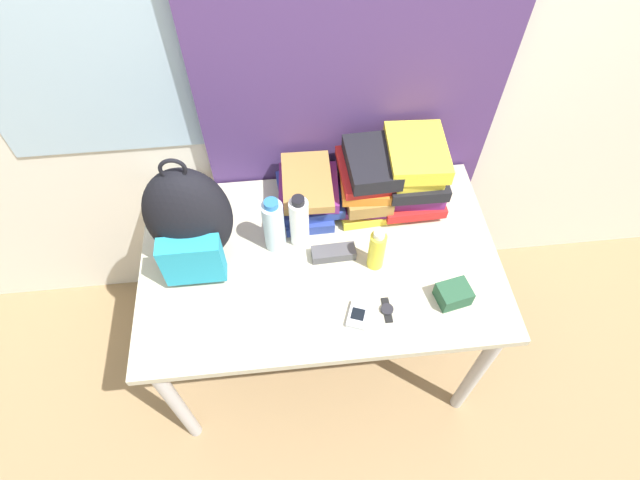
{
  "coord_description": "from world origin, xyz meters",
  "views": [
    {
      "loc": [
        -0.1,
        -0.57,
        2.17
      ],
      "look_at": [
        0.0,
        0.38,
        0.84
      ],
      "focal_mm": 28.0,
      "sensor_mm": 36.0,
      "label": 1
    }
  ],
  "objects_px": {
    "water_bottle": "(274,226)",
    "camera_pouch": "(453,294)",
    "book_stack_center": "(367,180)",
    "wristwatch": "(387,310)",
    "sports_bottle": "(299,222)",
    "sunscreen_bottle": "(377,250)",
    "backpack": "(189,221)",
    "book_stack_left": "(308,193)",
    "sunglasses_case": "(334,253)",
    "book_stack_right": "(413,173)",
    "cell_phone": "(358,315)"
  },
  "relations": [
    {
      "from": "sunscreen_bottle",
      "to": "cell_phone",
      "type": "relative_size",
      "value": 1.69
    },
    {
      "from": "water_bottle",
      "to": "sunglasses_case",
      "type": "height_order",
      "value": "water_bottle"
    },
    {
      "from": "book_stack_right",
      "to": "cell_phone",
      "type": "bearing_deg",
      "value": -119.02
    },
    {
      "from": "water_bottle",
      "to": "sports_bottle",
      "type": "xyz_separation_m",
      "value": [
        0.09,
        0.01,
        -0.0
      ]
    },
    {
      "from": "sunglasses_case",
      "to": "sunscreen_bottle",
      "type": "bearing_deg",
      "value": -19.13
    },
    {
      "from": "book_stack_center",
      "to": "sports_bottle",
      "type": "relative_size",
      "value": 1.23
    },
    {
      "from": "book_stack_right",
      "to": "sports_bottle",
      "type": "height_order",
      "value": "book_stack_right"
    },
    {
      "from": "backpack",
      "to": "book_stack_left",
      "type": "relative_size",
      "value": 1.67
    },
    {
      "from": "camera_pouch",
      "to": "wristwatch",
      "type": "distance_m",
      "value": 0.22
    },
    {
      "from": "water_bottle",
      "to": "wristwatch",
      "type": "xyz_separation_m",
      "value": [
        0.34,
        -0.3,
        -0.11
      ]
    },
    {
      "from": "sunscreen_bottle",
      "to": "wristwatch",
      "type": "height_order",
      "value": "sunscreen_bottle"
    },
    {
      "from": "cell_phone",
      "to": "book_stack_right",
      "type": "bearing_deg",
      "value": 60.98
    },
    {
      "from": "sports_bottle",
      "to": "sunscreen_bottle",
      "type": "distance_m",
      "value": 0.28
    },
    {
      "from": "backpack",
      "to": "water_bottle",
      "type": "xyz_separation_m",
      "value": [
        0.26,
        0.01,
        -0.08
      ]
    },
    {
      "from": "book_stack_center",
      "to": "cell_phone",
      "type": "distance_m",
      "value": 0.49
    },
    {
      "from": "sunglasses_case",
      "to": "wristwatch",
      "type": "xyz_separation_m",
      "value": [
        0.14,
        -0.23,
        -0.01
      ]
    },
    {
      "from": "book_stack_center",
      "to": "sunglasses_case",
      "type": "bearing_deg",
      "value": -122.44
    },
    {
      "from": "camera_pouch",
      "to": "book_stack_right",
      "type": "bearing_deg",
      "value": 96.88
    },
    {
      "from": "book_stack_center",
      "to": "camera_pouch",
      "type": "height_order",
      "value": "book_stack_center"
    },
    {
      "from": "sports_bottle",
      "to": "book_stack_center",
      "type": "bearing_deg",
      "value": 30.91
    },
    {
      "from": "wristwatch",
      "to": "water_bottle",
      "type": "bearing_deg",
      "value": 138.91
    },
    {
      "from": "backpack",
      "to": "cell_phone",
      "type": "bearing_deg",
      "value": -30.18
    },
    {
      "from": "book_stack_left",
      "to": "sunglasses_case",
      "type": "distance_m",
      "value": 0.24
    },
    {
      "from": "book_stack_left",
      "to": "water_bottle",
      "type": "xyz_separation_m",
      "value": [
        -0.13,
        -0.16,
        0.03
      ]
    },
    {
      "from": "book_stack_right",
      "to": "book_stack_center",
      "type": "bearing_deg",
      "value": 180.0
    },
    {
      "from": "book_stack_left",
      "to": "sports_bottle",
      "type": "height_order",
      "value": "sports_bottle"
    },
    {
      "from": "book_stack_left",
      "to": "sunscreen_bottle",
      "type": "xyz_separation_m",
      "value": [
        0.2,
        -0.27,
        0.01
      ]
    },
    {
      "from": "cell_phone",
      "to": "wristwatch",
      "type": "relative_size",
      "value": 1.19
    },
    {
      "from": "water_bottle",
      "to": "wristwatch",
      "type": "height_order",
      "value": "water_bottle"
    },
    {
      "from": "book_stack_right",
      "to": "sunglasses_case",
      "type": "relative_size",
      "value": 1.8
    },
    {
      "from": "book_stack_center",
      "to": "sunscreen_bottle",
      "type": "distance_m",
      "value": 0.28
    },
    {
      "from": "book_stack_center",
      "to": "wristwatch",
      "type": "xyz_separation_m",
      "value": [
        -0.0,
        -0.46,
        -0.11
      ]
    },
    {
      "from": "book_stack_center",
      "to": "camera_pouch",
      "type": "distance_m",
      "value": 0.5
    },
    {
      "from": "backpack",
      "to": "wristwatch",
      "type": "height_order",
      "value": "backpack"
    },
    {
      "from": "book_stack_center",
      "to": "cell_phone",
      "type": "relative_size",
      "value": 2.63
    },
    {
      "from": "water_bottle",
      "to": "camera_pouch",
      "type": "bearing_deg",
      "value": -26.45
    },
    {
      "from": "water_bottle",
      "to": "sports_bottle",
      "type": "relative_size",
      "value": 1.03
    },
    {
      "from": "sunscreen_bottle",
      "to": "book_stack_center",
      "type": "bearing_deg",
      "value": 87.74
    },
    {
      "from": "water_bottle",
      "to": "wristwatch",
      "type": "distance_m",
      "value": 0.46
    },
    {
      "from": "backpack",
      "to": "book_stack_left",
      "type": "distance_m",
      "value": 0.44
    },
    {
      "from": "book_stack_center",
      "to": "wristwatch",
      "type": "bearing_deg",
      "value": -90.22
    },
    {
      "from": "book_stack_center",
      "to": "sunglasses_case",
      "type": "xyz_separation_m",
      "value": [
        -0.15,
        -0.23,
        -0.1
      ]
    },
    {
      "from": "sports_bottle",
      "to": "wristwatch",
      "type": "height_order",
      "value": "sports_bottle"
    },
    {
      "from": "book_stack_left",
      "to": "wristwatch",
      "type": "bearing_deg",
      "value": -65.18
    },
    {
      "from": "water_bottle",
      "to": "cell_phone",
      "type": "bearing_deg",
      "value": -51.72
    },
    {
      "from": "book_stack_center",
      "to": "water_bottle",
      "type": "height_order",
      "value": "book_stack_center"
    },
    {
      "from": "backpack",
      "to": "camera_pouch",
      "type": "xyz_separation_m",
      "value": [
        0.82,
        -0.26,
        -0.16
      ]
    },
    {
      "from": "book_stack_right",
      "to": "sunscreen_bottle",
      "type": "distance_m",
      "value": 0.33
    },
    {
      "from": "sports_bottle",
      "to": "camera_pouch",
      "type": "height_order",
      "value": "sports_bottle"
    },
    {
      "from": "cell_phone",
      "to": "camera_pouch",
      "type": "xyz_separation_m",
      "value": [
        0.31,
        0.03,
        0.02
      ]
    }
  ]
}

